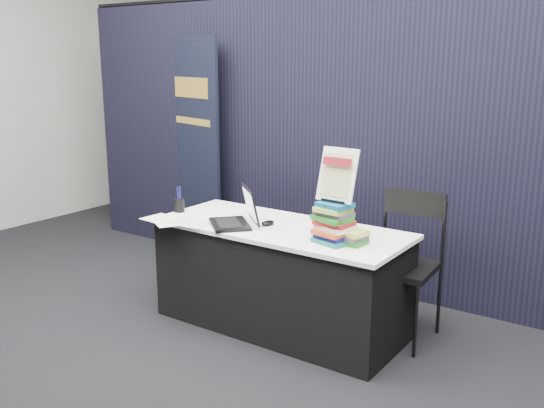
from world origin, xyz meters
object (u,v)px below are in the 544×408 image
(laptop, at_px, (234,216))
(info_sign, at_px, (337,176))
(display_table, at_px, (280,277))
(pullup_banner, at_px, (194,160))
(stacking_chair, at_px, (402,259))
(book_stack_short, at_px, (349,236))
(book_stack_tall, at_px, (334,223))

(laptop, distance_m, info_sign, 0.88)
(display_table, relative_size, pullup_banner, 0.86)
(display_table, xyz_separation_m, stacking_chair, (0.76, 0.36, 0.18))
(laptop, distance_m, stacking_chair, 1.20)
(info_sign, height_order, pullup_banner, pullup_banner)
(display_table, bearing_deg, book_stack_short, -8.29)
(display_table, distance_m, laptop, 0.55)
(pullup_banner, bearing_deg, stacking_chair, 2.50)
(pullup_banner, bearing_deg, laptop, -22.70)
(book_stack_short, relative_size, pullup_banner, 0.11)
(laptop, height_order, book_stack_tall, laptop)
(book_stack_tall, bearing_deg, laptop, -179.06)
(laptop, bearing_deg, display_table, 67.04)
(display_table, bearing_deg, laptop, -154.68)
(display_table, distance_m, book_stack_tall, 0.72)
(book_stack_short, distance_m, info_sign, 0.39)
(book_stack_short, relative_size, stacking_chair, 0.23)
(book_stack_short, distance_m, stacking_chair, 0.54)
(book_stack_short, bearing_deg, pullup_banner, 155.18)
(display_table, xyz_separation_m, pullup_banner, (-1.65, 0.95, 0.55))
(laptop, distance_m, pullup_banner, 1.74)
(book_stack_tall, bearing_deg, book_stack_short, 28.06)
(book_stack_tall, height_order, pullup_banner, pullup_banner)
(book_stack_short, distance_m, pullup_banner, 2.46)
(laptop, distance_m, book_stack_short, 0.88)
(laptop, xyz_separation_m, book_stack_short, (0.88, 0.06, -0.02))
(info_sign, bearing_deg, book_stack_short, 12.71)
(book_stack_short, height_order, info_sign, info_sign)
(stacking_chair, bearing_deg, laptop, -158.60)
(book_stack_tall, relative_size, stacking_chair, 0.26)
(stacking_chair, bearing_deg, book_stack_tall, -122.69)
(book_stack_tall, relative_size, book_stack_short, 1.13)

